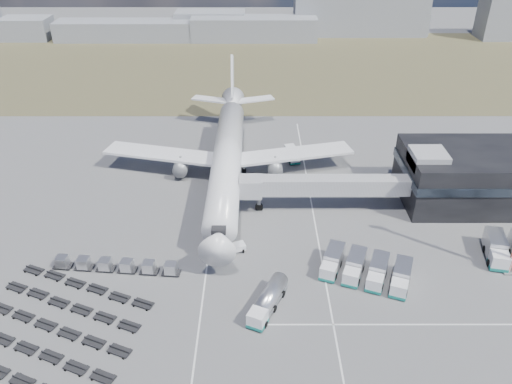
{
  "coord_description": "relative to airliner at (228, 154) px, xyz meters",
  "views": [
    {
      "loc": [
        5.58,
        -56.2,
        49.64
      ],
      "look_at": [
        5.64,
        20.0,
        4.0
      ],
      "focal_mm": 35.0,
      "sensor_mm": 36.0,
      "label": 1
    }
  ],
  "objects": [
    {
      "name": "ground",
      "position": [
        0.0,
        -32.38,
        -5.29
      ],
      "size": [
        420.0,
        420.0,
        0.0
      ],
      "primitive_type": "plane",
      "color": "#565659",
      "rests_on": "ground"
    },
    {
      "name": "grass_strip",
      "position": [
        0.0,
        77.62,
        -5.29
      ],
      "size": [
        420.0,
        90.0,
        0.01
      ],
      "primitive_type": "cube",
      "color": "brown",
      "rests_on": "ground"
    },
    {
      "name": "lane_markings",
      "position": [
        9.77,
        -29.38,
        -5.29
      ],
      "size": [
        47.12,
        110.0,
        0.01
      ],
      "color": "silver",
      "rests_on": "ground"
    },
    {
      "name": "terminal",
      "position": [
        47.77,
        -8.41,
        -0.04
      ],
      "size": [
        30.4,
        16.4,
        11.0
      ],
      "color": "black",
      "rests_on": "ground"
    },
    {
      "name": "jet_bridge",
      "position": [
        15.9,
        -11.95,
        -0.24
      ],
      "size": [
        30.3,
        3.8,
        7.05
      ],
      "color": "#939399",
      "rests_on": "ground"
    },
    {
      "name": "airliner",
      "position": [
        0.0,
        0.0,
        0.0
      ],
      "size": [
        51.59,
        64.53,
        17.62
      ],
      "color": "white",
      "rests_on": "ground"
    },
    {
      "name": "skyline",
      "position": [
        -4.48,
        115.67,
        2.35
      ],
      "size": [
        295.92,
        23.01,
        24.3
      ],
      "color": "gray",
      "rests_on": "ground"
    },
    {
      "name": "fuel_tanker",
      "position": [
        7.25,
        -37.34,
        -3.77
      ],
      "size": [
        6.02,
        9.55,
        3.04
      ],
      "rotation": [
        0.0,
        0.0,
        -0.42
      ],
      "color": "white",
      "rests_on": "ground"
    },
    {
      "name": "pushback_tug",
      "position": [
        2.41,
        -24.38,
        -4.62
      ],
      "size": [
        3.28,
        2.56,
        1.34
      ],
      "primitive_type": "cube",
      "rotation": [
        0.0,
        0.0,
        0.37
      ],
      "color": "white",
      "rests_on": "ground"
    },
    {
      "name": "catering_truck",
      "position": [
        13.45,
        7.91,
        -4.02
      ],
      "size": [
        3.37,
        5.78,
        2.49
      ],
      "rotation": [
        0.0,
        0.0,
        0.23
      ],
      "color": "white",
      "rests_on": "ground"
    },
    {
      "name": "service_trucks_near",
      "position": [
        22.07,
        -30.65,
        -3.76
      ],
      "size": [
        14.37,
        11.13,
        2.82
      ],
      "rotation": [
        0.0,
        0.0,
        -0.37
      ],
      "color": "white",
      "rests_on": "ground"
    },
    {
      "name": "service_trucks_far",
      "position": [
        45.3,
        -26.39,
        -3.58
      ],
      "size": [
        8.04,
        9.04,
        3.16
      ],
      "rotation": [
        0.0,
        0.0,
        -0.21
      ],
      "color": "white",
      "rests_on": "ground"
    },
    {
      "name": "uld_row",
      "position": [
        -15.71,
        -29.19,
        -4.22
      ],
      "size": [
        19.86,
        3.57,
        1.8
      ],
      "rotation": [
        0.0,
        0.0,
        -0.09
      ],
      "color": "black",
      "rests_on": "ground"
    },
    {
      "name": "baggage_dollies",
      "position": [
        -22.58,
        -40.92,
        -4.94
      ],
      "size": [
        30.4,
        26.32,
        0.71
      ],
      "rotation": [
        0.0,
        0.0,
        -0.39
      ],
      "color": "black",
      "rests_on": "ground"
    }
  ]
}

